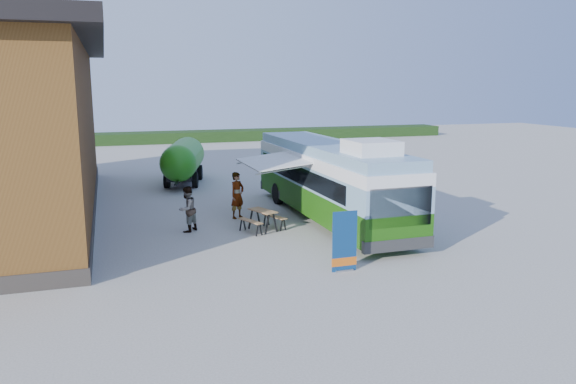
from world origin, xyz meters
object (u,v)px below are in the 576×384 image
object	(u,v)px
person_a	(237,195)
person_b	(187,209)
bus	(329,178)
picnic_table	(263,215)
slurry_tanker	(183,159)
banner	(344,247)

from	to	relation	value
person_a	person_b	size ratio (longest dim) A/B	1.12
bus	person_a	xyz separation A→B (m)	(-3.56, 1.31, -0.76)
picnic_table	slurry_tanker	bearing A→B (deg)	75.53
slurry_tanker	person_a	bearing A→B (deg)	-68.86
bus	slurry_tanker	bearing A→B (deg)	113.48
person_a	person_b	bearing A→B (deg)	-179.08
picnic_table	person_a	size ratio (longest dim) A/B	0.91
person_b	person_a	bearing A→B (deg)	170.41
banner	picnic_table	xyz separation A→B (m)	(-1.07, 5.26, -0.15)
banner	person_a	size ratio (longest dim) A/B	0.95
picnic_table	slurry_tanker	size ratio (longest dim) A/B	0.28
bus	banner	distance (m)	6.63
person_b	slurry_tanker	xyz separation A→B (m)	(1.25, 10.42, 0.52)
person_a	slurry_tanker	xyz separation A→B (m)	(-1.03, 8.88, 0.42)
bus	slurry_tanker	world-z (taller)	bus
bus	slurry_tanker	distance (m)	11.17
bus	person_b	distance (m)	5.90
bus	picnic_table	xyz separation A→B (m)	(-3.10, -0.98, -1.13)
picnic_table	person_a	distance (m)	2.36
banner	picnic_table	distance (m)	5.37
slurry_tanker	person_b	bearing A→B (deg)	-82.30
banner	slurry_tanker	world-z (taller)	slurry_tanker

